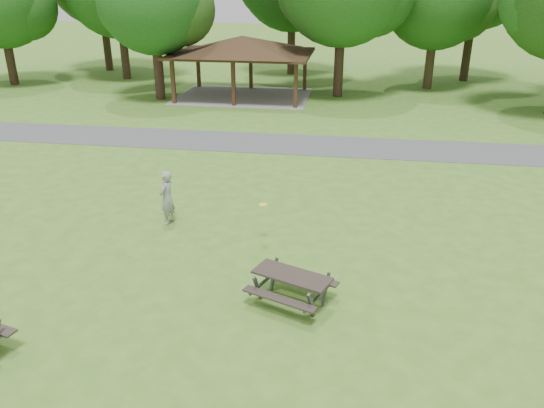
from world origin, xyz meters
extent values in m
plane|color=#417020|center=(0.00, 0.00, 0.00)|extent=(160.00, 160.00, 0.00)
cube|color=#464648|center=(0.00, 14.00, 0.01)|extent=(120.00, 3.20, 0.02)
cube|color=#352113|center=(-7.70, 21.30, 1.30)|extent=(0.22, 0.22, 2.60)
cube|color=#352013|center=(-7.70, 26.70, 1.30)|extent=(0.22, 0.22, 2.60)
cube|color=#341C13|center=(-4.00, 21.30, 1.30)|extent=(0.22, 0.22, 2.60)
cube|color=#3A2615|center=(-4.00, 26.70, 1.30)|extent=(0.22, 0.22, 2.60)
cube|color=#352013|center=(-0.30, 21.30, 1.30)|extent=(0.22, 0.22, 2.60)
cube|color=#3A2415|center=(-0.30, 26.70, 1.30)|extent=(0.22, 0.22, 2.60)
cube|color=#312013|center=(-4.00, 24.00, 2.68)|extent=(8.60, 6.60, 0.16)
pyramid|color=#2F1F12|center=(-4.00, 24.00, 3.26)|extent=(7.01, 7.01, 1.00)
cube|color=gray|center=(-4.00, 24.00, 0.01)|extent=(8.40, 6.40, 0.03)
cylinder|color=black|center=(-21.00, 25.50, 1.66)|extent=(0.60, 0.60, 3.32)
sphere|color=#154313|center=(-19.47, 25.80, 5.20)|extent=(4.42, 4.42, 4.42)
cylinder|color=#311D15|center=(-14.00, 29.00, 1.92)|extent=(0.60, 0.60, 3.85)
cylinder|color=black|center=(-9.00, 22.50, 1.75)|extent=(0.60, 0.60, 3.50)
sphere|color=#1C4112|center=(-7.52, 22.80, 5.31)|extent=(4.29, 4.29, 4.29)
sphere|color=#174D16|center=(-10.32, 22.30, 5.48)|extent=(3.96, 3.96, 3.96)
cylinder|color=black|center=(2.00, 25.00, 2.01)|extent=(0.60, 0.60, 4.02)
cylinder|color=#332316|center=(8.00, 28.50, 1.72)|extent=(0.60, 0.60, 3.43)
sphere|color=#1D4614|center=(9.57, 28.80, 5.36)|extent=(4.55, 4.55, 4.55)
sphere|color=#1D4513|center=(6.60, 28.30, 5.53)|extent=(4.20, 4.20, 4.20)
sphere|color=#174A15|center=(12.52, 21.80, 6.00)|extent=(4.44, 4.44, 4.44)
cylinder|color=#301F15|center=(-17.00, 32.50, 2.19)|extent=(0.60, 0.60, 4.38)
cylinder|color=#301E15|center=(-2.00, 33.00, 2.06)|extent=(0.60, 0.60, 4.13)
cylinder|color=black|center=(11.00, 32.00, 2.27)|extent=(0.60, 0.60, 4.55)
cube|color=black|center=(1.91, 1.19, 0.74)|extent=(1.97, 1.34, 0.05)
cube|color=black|center=(1.69, 0.63, 0.44)|extent=(1.80, 0.91, 0.04)
cube|color=#2D2520|center=(2.13, 1.76, 0.44)|extent=(1.80, 0.91, 0.04)
cube|color=#404042|center=(1.11, 1.10, 0.37)|extent=(0.20, 0.38, 0.79)
cube|color=#424244|center=(1.39, 1.81, 0.37)|extent=(0.20, 0.38, 0.79)
cube|color=#3B3B3D|center=(1.25, 1.45, 0.40)|extent=(0.60, 1.41, 0.05)
cube|color=#414144|center=(2.42, 0.58, 0.37)|extent=(0.20, 0.38, 0.79)
cube|color=#424245|center=(2.70, 1.29, 0.37)|extent=(0.20, 0.38, 0.79)
cube|color=#3D3D3F|center=(2.56, 0.94, 0.40)|extent=(0.60, 1.41, 0.05)
cylinder|color=yellow|center=(0.72, 4.16, 1.20)|extent=(0.28, 0.28, 0.02)
imported|color=gray|center=(-2.44, 4.98, 0.86)|extent=(0.52, 0.69, 1.72)
camera|label=1|loc=(3.09, -9.42, 7.17)|focal=35.00mm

